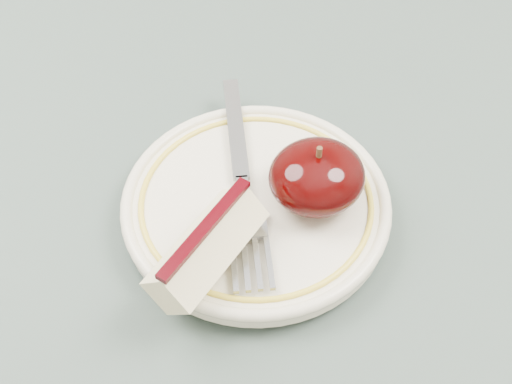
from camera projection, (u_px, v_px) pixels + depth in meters
name	position (u px, v px, depth m)	size (l,w,h in m)	color
table	(286.00, 272.00, 0.59)	(0.90, 0.90, 0.75)	brown
plate	(256.00, 204.00, 0.51)	(0.19, 0.19, 0.02)	#ECE3C6
apple_half	(317.00, 177.00, 0.49)	(0.07, 0.06, 0.05)	black
apple_wedge	(207.00, 247.00, 0.45)	(0.10, 0.08, 0.04)	beige
fork	(242.00, 180.00, 0.51)	(0.08, 0.19, 0.00)	gray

